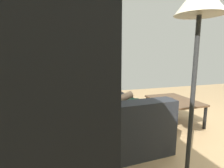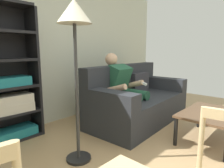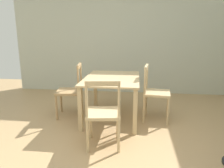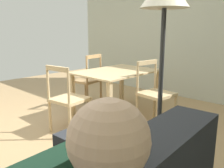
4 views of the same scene
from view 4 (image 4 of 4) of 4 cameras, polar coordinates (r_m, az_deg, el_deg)
name	(u,v)px [view 4 (image 4 of 4)]	position (r m, az deg, el deg)	size (l,w,h in m)	color
ground_plane	(47,146)	(3.03, -15.27, -14.09)	(8.27, 8.27, 0.00)	tan
wall_side	(181,35)	(5.07, 16.06, 11.24)	(0.12, 5.48, 2.50)	beige
dining_table	(117,77)	(3.81, 1.13, 1.63)	(1.27, 0.90, 0.71)	#D1B27F
dining_chair_near_wall	(155,94)	(3.42, 10.18, -2.29)	(0.47, 0.47, 0.92)	#D1B27F
dining_chair_facing_couch	(68,99)	(3.22, -10.45, -3.62)	(0.47, 0.47, 0.91)	#D1B27F
dining_chair_by_doorway	(87,80)	(4.35, -5.90, 0.90)	(0.48, 0.48, 0.92)	tan
floor_lamp	(164,13)	(1.85, 12.30, 16.22)	(0.36, 0.36, 1.74)	black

